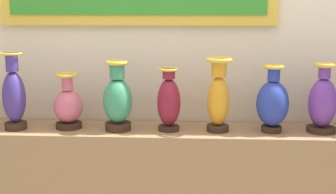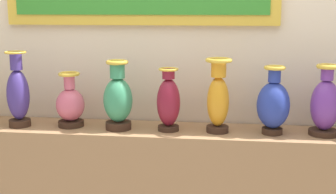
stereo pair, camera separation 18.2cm
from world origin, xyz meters
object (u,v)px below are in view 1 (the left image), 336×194
at_px(vase_amber, 218,96).
at_px(vase_violet, 323,103).
at_px(vase_indigo, 14,96).
at_px(vase_jade, 118,100).
at_px(vase_cobalt, 273,103).
at_px(vase_burgundy, 169,102).
at_px(vase_rose, 68,106).

distance_m(vase_amber, vase_violet, 0.57).
relative_size(vase_indigo, vase_jade, 1.11).
relative_size(vase_jade, vase_amber, 0.96).
distance_m(vase_cobalt, vase_violet, 0.27).
bearing_deg(vase_jade, vase_violet, 1.24).
relative_size(vase_burgundy, vase_cobalt, 0.94).
bearing_deg(vase_rose, vase_violet, -0.06).
relative_size(vase_jade, vase_burgundy, 1.11).
bearing_deg(vase_violet, vase_cobalt, -177.31).
xyz_separation_m(vase_burgundy, vase_cobalt, (0.57, 0.00, 0.00)).
height_order(vase_jade, vase_violet, vase_jade).
xyz_separation_m(vase_indigo, vase_jade, (0.58, 0.01, -0.02)).
xyz_separation_m(vase_indigo, vase_amber, (1.13, 0.02, 0.01)).
bearing_deg(vase_rose, vase_jade, -5.13).
height_order(vase_indigo, vase_cobalt, vase_indigo).
distance_m(vase_rose, vase_burgundy, 0.57).
distance_m(vase_jade, vase_violet, 1.12).
xyz_separation_m(vase_amber, vase_cobalt, (0.29, 0.00, -0.03)).
distance_m(vase_indigo, vase_violet, 1.70).
distance_m(vase_jade, vase_amber, 0.55).
height_order(vase_burgundy, vase_violet, vase_violet).
height_order(vase_indigo, vase_burgundy, vase_indigo).
relative_size(vase_rose, vase_cobalt, 0.85).
distance_m(vase_burgundy, vase_violet, 0.84).
bearing_deg(vase_rose, vase_amber, -1.09).
relative_size(vase_jade, vase_cobalt, 1.05).
bearing_deg(vase_burgundy, vase_violet, 1.14).
relative_size(vase_indigo, vase_amber, 1.06).
height_order(vase_jade, vase_amber, vase_amber).
bearing_deg(vase_violet, vase_amber, -178.53).
bearing_deg(vase_indigo, vase_cobalt, 1.00).
distance_m(vase_rose, vase_violet, 1.41).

